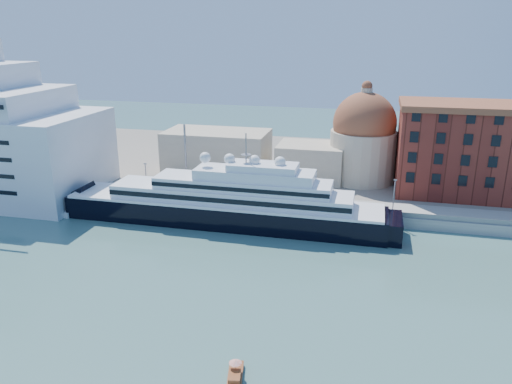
# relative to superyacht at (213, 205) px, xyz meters

# --- Properties ---
(ground) EXTENTS (400.00, 400.00, 0.00)m
(ground) POSITION_rel_superyacht_xyz_m (9.93, -23.00, -4.27)
(ground) COLOR #3A6461
(ground) RESTS_ON ground
(quay) EXTENTS (180.00, 10.00, 2.50)m
(quay) POSITION_rel_superyacht_xyz_m (9.93, 11.00, -3.02)
(quay) COLOR gray
(quay) RESTS_ON ground
(land) EXTENTS (260.00, 72.00, 2.00)m
(land) POSITION_rel_superyacht_xyz_m (9.93, 52.00, -3.27)
(land) COLOR slate
(land) RESTS_ON ground
(quay_fence) EXTENTS (180.00, 0.10, 1.20)m
(quay_fence) POSITION_rel_superyacht_xyz_m (9.93, 6.50, -1.17)
(quay_fence) COLOR slate
(quay_fence) RESTS_ON quay
(superyacht) EXTENTS (82.76, 11.47, 24.73)m
(superyacht) POSITION_rel_superyacht_xyz_m (0.00, 0.00, 0.00)
(superyacht) COLOR black
(superyacht) RESTS_ON ground
(service_barge) EXTENTS (11.86, 5.18, 2.58)m
(service_barge) POSITION_rel_superyacht_xyz_m (-39.02, -3.49, -3.53)
(service_barge) COLOR white
(service_barge) RESTS_ON ground
(water_taxi) EXTENTS (2.88, 5.80, 2.63)m
(water_taxi) POSITION_rel_superyacht_xyz_m (19.61, -51.15, -3.64)
(water_taxi) COLOR brown
(water_taxi) RESTS_ON ground
(warehouse) EXTENTS (43.00, 19.00, 23.25)m
(warehouse) POSITION_rel_superyacht_xyz_m (61.93, 29.00, 9.52)
(warehouse) COLOR maroon
(warehouse) RESTS_ON land
(church) EXTENTS (66.00, 18.00, 25.50)m
(church) POSITION_rel_superyacht_xyz_m (16.32, 34.72, 6.64)
(church) COLOR beige
(church) RESTS_ON land
(lamp_posts) EXTENTS (120.80, 2.40, 18.00)m
(lamp_posts) POSITION_rel_superyacht_xyz_m (-2.74, 9.27, 5.57)
(lamp_posts) COLOR slate
(lamp_posts) RESTS_ON quay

